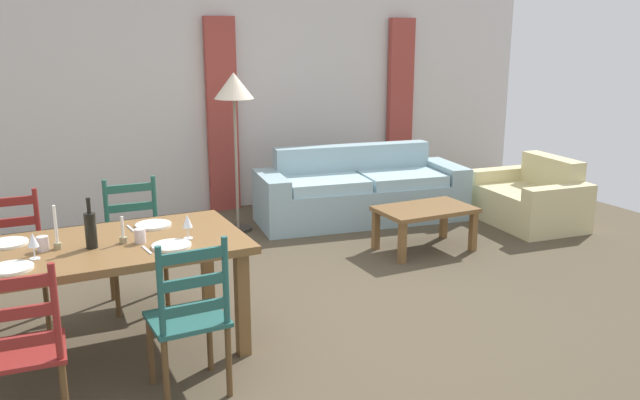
{
  "coord_description": "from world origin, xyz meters",
  "views": [
    {
      "loc": [
        -1.78,
        -4.08,
        2.03
      ],
      "look_at": [
        0.45,
        0.42,
        0.75
      ],
      "focal_mm": 37.13,
      "sensor_mm": 36.0,
      "label": 1
    }
  ],
  "objects_px": {
    "coffee_cup_primary": "(140,236)",
    "standing_lamp": "(234,96)",
    "dining_chair_near_right": "(190,318)",
    "wine_bottle": "(91,229)",
    "coffee_cup_secondary": "(43,244)",
    "couch": "(359,193)",
    "dining_table": "(91,259)",
    "dining_chair_far_right": "(135,243)",
    "wine_glass_near_right": "(187,222)",
    "dining_chair_near_left": "(21,351)",
    "wine_glass_near_left": "(33,241)",
    "coffee_table": "(425,214)",
    "dining_chair_far_left": "(14,262)",
    "armchair_upholstered": "(532,201)"
  },
  "relations": [
    {
      "from": "wine_bottle",
      "to": "coffee_cup_secondary",
      "type": "distance_m",
      "value": 0.29
    },
    {
      "from": "dining_chair_far_right",
      "to": "dining_table",
      "type": "bearing_deg",
      "value": -117.86
    },
    {
      "from": "dining_chair_far_left",
      "to": "wine_glass_near_right",
      "type": "relative_size",
      "value": 5.96
    },
    {
      "from": "dining_chair_far_right",
      "to": "armchair_upholstered",
      "type": "xyz_separation_m",
      "value": [
        4.3,
        0.31,
        -0.23
      ]
    },
    {
      "from": "dining_chair_far_left",
      "to": "standing_lamp",
      "type": "relative_size",
      "value": 0.59
    },
    {
      "from": "standing_lamp",
      "to": "coffee_cup_secondary",
      "type": "bearing_deg",
      "value": -131.94
    },
    {
      "from": "dining_chair_near_right",
      "to": "wine_glass_near_right",
      "type": "bearing_deg",
      "value": 74.11
    },
    {
      "from": "wine_bottle",
      "to": "standing_lamp",
      "type": "height_order",
      "value": "standing_lamp"
    },
    {
      "from": "dining_chair_near_right",
      "to": "coffee_cup_primary",
      "type": "xyz_separation_m",
      "value": [
        -0.12,
        0.64,
        0.32
      ]
    },
    {
      "from": "dining_chair_near_right",
      "to": "wine_bottle",
      "type": "xyz_separation_m",
      "value": [
        -0.41,
        0.67,
        0.39
      ]
    },
    {
      "from": "dining_table",
      "to": "coffee_cup_primary",
      "type": "xyz_separation_m",
      "value": [
        0.3,
        -0.08,
        0.13
      ]
    },
    {
      "from": "wine_glass_near_right",
      "to": "coffee_cup_primary",
      "type": "bearing_deg",
      "value": 169.74
    },
    {
      "from": "coffee_cup_primary",
      "to": "standing_lamp",
      "type": "relative_size",
      "value": 0.05
    },
    {
      "from": "wine_bottle",
      "to": "wine_glass_near_right",
      "type": "relative_size",
      "value": 1.96
    },
    {
      "from": "dining_table",
      "to": "dining_chair_near_right",
      "type": "distance_m",
      "value": 0.85
    },
    {
      "from": "coffee_cup_primary",
      "to": "standing_lamp",
      "type": "height_order",
      "value": "standing_lamp"
    },
    {
      "from": "coffee_cup_primary",
      "to": "couch",
      "type": "bearing_deg",
      "value": 37.44
    },
    {
      "from": "wine_bottle",
      "to": "coffee_cup_primary",
      "type": "xyz_separation_m",
      "value": [
        0.29,
        -0.03,
        -0.07
      ]
    },
    {
      "from": "dining_chair_far_left",
      "to": "coffee_table",
      "type": "xyz_separation_m",
      "value": [
        3.55,
        0.12,
        -0.12
      ]
    },
    {
      "from": "coffee_table",
      "to": "wine_bottle",
      "type": "bearing_deg",
      "value": -163.75
    },
    {
      "from": "dining_chair_near_right",
      "to": "coffee_cup_secondary",
      "type": "xyz_separation_m",
      "value": [
        -0.68,
        0.74,
        0.32
      ]
    },
    {
      "from": "wine_bottle",
      "to": "wine_glass_near_left",
      "type": "distance_m",
      "value": 0.34
    },
    {
      "from": "dining_table",
      "to": "dining_chair_far_left",
      "type": "distance_m",
      "value": 0.87
    },
    {
      "from": "dining_chair_near_left",
      "to": "dining_chair_far_right",
      "type": "bearing_deg",
      "value": 60.5
    },
    {
      "from": "dining_chair_far_right",
      "to": "couch",
      "type": "xyz_separation_m",
      "value": [
        2.69,
        1.28,
        -0.19
      ]
    },
    {
      "from": "dining_chair_far_right",
      "to": "standing_lamp",
      "type": "bearing_deg",
      "value": 47.88
    },
    {
      "from": "dining_table",
      "to": "wine_bottle",
      "type": "relative_size",
      "value": 6.01
    },
    {
      "from": "coffee_table",
      "to": "standing_lamp",
      "type": "xyz_separation_m",
      "value": [
        -1.38,
        1.4,
        1.06
      ]
    },
    {
      "from": "dining_table",
      "to": "dining_chair_near_left",
      "type": "height_order",
      "value": "dining_chair_near_left"
    },
    {
      "from": "wine_glass_near_right",
      "to": "coffee_table",
      "type": "distance_m",
      "value": 2.77
    },
    {
      "from": "wine_glass_near_left",
      "to": "wine_glass_near_right",
      "type": "relative_size",
      "value": 1.0
    },
    {
      "from": "dining_chair_near_right",
      "to": "wine_bottle",
      "type": "relative_size",
      "value": 3.04
    },
    {
      "from": "coffee_cup_secondary",
      "to": "wine_bottle",
      "type": "bearing_deg",
      "value": -15.25
    },
    {
      "from": "dining_chair_near_left",
      "to": "dining_chair_far_left",
      "type": "distance_m",
      "value": 1.48
    },
    {
      "from": "wine_glass_near_right",
      "to": "couch",
      "type": "xyz_separation_m",
      "value": [
        2.52,
        2.2,
        -0.57
      ]
    },
    {
      "from": "dining_chair_near_right",
      "to": "wine_glass_near_left",
      "type": "height_order",
      "value": "dining_chair_near_right"
    },
    {
      "from": "wine_glass_near_right",
      "to": "coffee_cup_primary",
      "type": "xyz_separation_m",
      "value": [
        -0.29,
        0.05,
        -0.07
      ]
    },
    {
      "from": "dining_chair_far_right",
      "to": "couch",
      "type": "bearing_deg",
      "value": 25.53
    },
    {
      "from": "dining_table",
      "to": "armchair_upholstered",
      "type": "relative_size",
      "value": 1.54
    },
    {
      "from": "coffee_cup_secondary",
      "to": "coffee_table",
      "type": "distance_m",
      "value": 3.52
    },
    {
      "from": "wine_glass_near_left",
      "to": "coffee_table",
      "type": "relative_size",
      "value": 0.18
    },
    {
      "from": "wine_glass_near_right",
      "to": "dining_table",
      "type": "bearing_deg",
      "value": 167.48
    },
    {
      "from": "wine_glass_near_right",
      "to": "standing_lamp",
      "type": "distance_m",
      "value": 2.71
    },
    {
      "from": "coffee_table",
      "to": "coffee_cup_secondary",
      "type": "bearing_deg",
      "value": -166.17
    },
    {
      "from": "dining_chair_near_left",
      "to": "couch",
      "type": "bearing_deg",
      "value": 38.36
    },
    {
      "from": "dining_chair_far_left",
      "to": "coffee_cup_primary",
      "type": "distance_m",
      "value": 1.14
    },
    {
      "from": "coffee_cup_secondary",
      "to": "armchair_upholstered",
      "type": "bearing_deg",
      "value": 12.22
    },
    {
      "from": "dining_chair_near_left",
      "to": "dining_chair_far_left",
      "type": "xyz_separation_m",
      "value": [
        0.02,
        1.48,
        0.0
      ]
    },
    {
      "from": "couch",
      "to": "wine_glass_near_left",
      "type": "bearing_deg",
      "value": -147.39
    },
    {
      "from": "couch",
      "to": "armchair_upholstered",
      "type": "distance_m",
      "value": 1.88
    }
  ]
}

